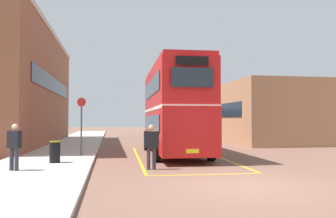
# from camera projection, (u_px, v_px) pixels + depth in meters

# --- Properties ---
(ground_plane) EXTENTS (135.60, 135.60, 0.00)m
(ground_plane) POSITION_uv_depth(u_px,v_px,m) (165.00, 147.00, 24.08)
(ground_plane) COLOR brown
(sidewalk_left) EXTENTS (4.00, 57.60, 0.14)m
(sidewalk_left) POSITION_uv_depth(u_px,v_px,m) (73.00, 144.00, 25.37)
(sidewalk_left) COLOR #B2ADA3
(sidewalk_left) RESTS_ON ground
(brick_building_left) EXTENTS (5.93, 19.99, 8.65)m
(brick_building_left) POSITION_uv_depth(u_px,v_px,m) (13.00, 87.00, 25.77)
(brick_building_left) COLOR brown
(brick_building_left) RESTS_ON ground
(depot_building_right) EXTENTS (8.53, 14.38, 4.87)m
(depot_building_right) POSITION_uv_depth(u_px,v_px,m) (264.00, 114.00, 30.68)
(depot_building_right) COLOR #AD7A56
(depot_building_right) RESTS_ON ground
(double_decker_bus) EXTENTS (3.01, 9.86, 4.75)m
(double_decker_bus) POSITION_uv_depth(u_px,v_px,m) (174.00, 108.00, 18.66)
(double_decker_bus) COLOR black
(double_decker_bus) RESTS_ON ground
(single_deck_bus) EXTENTS (3.06, 9.25, 3.02)m
(single_deck_bus) POSITION_uv_depth(u_px,v_px,m) (166.00, 122.00, 38.05)
(single_deck_bus) COLOR black
(single_deck_bus) RESTS_ON ground
(pedestrian_boarding) EXTENTS (0.57, 0.28, 1.70)m
(pedestrian_boarding) POSITION_uv_depth(u_px,v_px,m) (151.00, 144.00, 13.06)
(pedestrian_boarding) COLOR #2D2D38
(pedestrian_boarding) RESTS_ON ground
(pedestrian_waiting_near) EXTENTS (0.50, 0.40, 1.60)m
(pedestrian_waiting_near) POSITION_uv_depth(u_px,v_px,m) (14.00, 144.00, 11.86)
(pedestrian_waiting_near) COLOR #2D2D38
(pedestrian_waiting_near) RESTS_ON sidewalk_left
(litter_bin) EXTENTS (0.45, 0.45, 0.88)m
(litter_bin) POSITION_uv_depth(u_px,v_px,m) (55.00, 152.00, 14.04)
(litter_bin) COLOR black
(litter_bin) RESTS_ON sidewalk_left
(bus_stop_sign) EXTENTS (0.43, 0.16, 2.84)m
(bus_stop_sign) POSITION_uv_depth(u_px,v_px,m) (81.00, 121.00, 17.01)
(bus_stop_sign) COLOR #4C4C51
(bus_stop_sign) RESTS_ON sidewalk_left
(bay_marking_yellow) EXTENTS (4.52, 11.91, 0.01)m
(bay_marking_yellow) POSITION_uv_depth(u_px,v_px,m) (180.00, 158.00, 16.75)
(bay_marking_yellow) COLOR gold
(bay_marking_yellow) RESTS_ON ground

